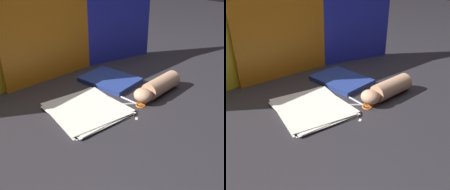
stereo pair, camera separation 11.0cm
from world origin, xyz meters
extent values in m
plane|color=#2D2B30|center=(0.00, 0.00, 0.00)|extent=(6.00, 6.00, 0.00)
cube|color=orange|center=(0.01, 0.43, 0.24)|extent=(0.66, 0.07, 0.49)
cube|color=#2833D1|center=(0.28, 0.43, 0.24)|extent=(0.67, 0.11, 0.48)
cube|color=white|center=(-0.12, 0.03, 0.00)|extent=(0.29, 0.31, 0.00)
cube|color=white|center=(-0.12, 0.03, 0.00)|extent=(0.30, 0.32, 0.00)
cube|color=white|center=(-0.12, 0.02, 0.01)|extent=(0.28, 0.29, 0.00)
cube|color=white|center=(-0.12, 0.03, 0.01)|extent=(0.29, 0.31, 0.00)
cube|color=white|center=(-0.12, 0.03, 0.01)|extent=(0.30, 0.31, 0.00)
cube|color=navy|center=(0.14, 0.19, 0.01)|extent=(0.25, 0.31, 0.02)
sphere|color=silver|center=(0.08, -0.06, 0.00)|extent=(0.01, 0.01, 0.01)
cylinder|color=silver|center=(0.03, -0.02, 0.00)|extent=(0.11, 0.08, 0.01)
torus|color=orange|center=(0.11, -0.07, 0.00)|extent=(0.06, 0.06, 0.01)
cylinder|color=silver|center=(0.08, 0.01, 0.00)|extent=(0.02, 0.13, 0.01)
torus|color=orange|center=(0.09, -0.08, 0.00)|extent=(0.05, 0.05, 0.01)
cylinder|color=tan|center=(0.25, -0.06, 0.04)|extent=(0.21, 0.11, 0.08)
ellipsoid|color=tan|center=(0.11, -0.07, 0.04)|extent=(0.09, 0.09, 0.06)
cube|color=white|center=(0.00, -0.15, 0.00)|extent=(0.02, 0.02, 0.00)
cube|color=white|center=(-0.01, -0.10, 0.00)|extent=(0.03, 0.02, 0.00)
cylinder|color=#2333B2|center=(-0.23, 0.01, 0.00)|extent=(0.01, 0.12, 0.01)
camera|label=1|loc=(-0.64, -0.76, 0.58)|focal=42.00mm
camera|label=2|loc=(-0.55, -0.82, 0.58)|focal=42.00mm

